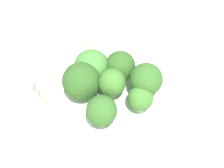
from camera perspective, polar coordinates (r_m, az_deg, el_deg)
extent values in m
plane|color=beige|center=(0.60, 0.00, -3.46)|extent=(3.00, 3.00, 0.00)
cylinder|color=silver|center=(0.59, 0.00, -2.63)|extent=(0.15, 0.15, 0.03)
cylinder|color=#84AD66|center=(0.58, -3.04, 1.52)|extent=(0.02, 0.02, 0.02)
sphere|color=#3D7533|center=(0.57, -3.12, 2.61)|extent=(0.05, 0.05, 0.05)
cylinder|color=#7A9E5B|center=(0.56, -0.06, -1.17)|extent=(0.02, 0.02, 0.03)
sphere|color=#386B28|center=(0.54, -0.06, 0.06)|extent=(0.04, 0.04, 0.04)
cylinder|color=#84AD66|center=(0.56, -4.55, -0.84)|extent=(0.02, 0.02, 0.03)
sphere|color=#28511E|center=(0.54, -4.71, 0.45)|extent=(0.06, 0.06, 0.06)
cylinder|color=#84AD66|center=(0.55, 4.25, -3.11)|extent=(0.02, 0.02, 0.02)
sphere|color=#386B28|center=(0.54, 4.37, -2.16)|extent=(0.04, 0.04, 0.04)
cylinder|color=#7A9E5B|center=(0.56, 5.05, -0.65)|extent=(0.02, 0.02, 0.03)
sphere|color=#2D5B23|center=(0.54, 5.24, 0.72)|extent=(0.05, 0.05, 0.05)
cylinder|color=#8EB770|center=(0.58, 1.23, 1.63)|extent=(0.02, 0.02, 0.02)
sphere|color=#28511E|center=(0.56, 1.27, 2.76)|extent=(0.05, 0.05, 0.05)
cylinder|color=#84AD66|center=(0.53, -1.53, -5.24)|extent=(0.02, 0.02, 0.03)
sphere|color=#2D5B23|center=(0.51, -1.59, -4.06)|extent=(0.04, 0.04, 0.04)
cylinder|color=silver|center=(0.58, -12.58, -2.27)|extent=(0.03, 0.03, 0.06)
cylinder|color=#B7B7BC|center=(0.55, -13.36, -0.07)|extent=(0.04, 0.04, 0.02)
cube|color=olive|center=(0.63, -11.99, -0.92)|extent=(0.01, 0.01, 0.01)
cube|color=#AD7F4C|center=(0.67, -4.74, 6.04)|extent=(0.01, 0.01, 0.01)
cube|color=olive|center=(0.61, -10.05, -2.60)|extent=(0.01, 0.01, 0.01)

